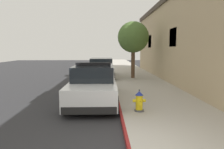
% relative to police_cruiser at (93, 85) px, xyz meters
% --- Properties ---
extents(ground_plane, '(28.93, 60.00, 0.20)m').
position_rel_police_cruiser_xyz_m(ground_plane, '(-3.20, 5.23, -0.84)').
color(ground_plane, '#2B2B2D').
extents(sidewalk_pavement, '(3.44, 60.00, 0.13)m').
position_rel_police_cruiser_xyz_m(sidewalk_pavement, '(2.80, 5.23, -0.68)').
color(sidewalk_pavement, '#ADA89E').
rests_on(sidewalk_pavement, ground).
extents(curb_painted_edge, '(0.08, 60.00, 0.13)m').
position_rel_police_cruiser_xyz_m(curb_painted_edge, '(1.04, 5.23, -0.68)').
color(curb_painted_edge, maroon).
rests_on(curb_painted_edge, ground).
extents(storefront_building, '(5.27, 24.09, 5.72)m').
position_rel_police_cruiser_xyz_m(storefront_building, '(7.03, 3.72, 2.13)').
color(storefront_building, tan).
rests_on(storefront_building, ground).
extents(police_cruiser, '(1.94, 4.84, 1.68)m').
position_rel_police_cruiser_xyz_m(police_cruiser, '(0.00, 0.00, 0.00)').
color(police_cruiser, white).
rests_on(police_cruiser, ground).
extents(parked_car_silver_ahead, '(1.94, 4.84, 1.56)m').
position_rel_police_cruiser_xyz_m(parked_car_silver_ahead, '(0.17, 7.39, -0.00)').
color(parked_car_silver_ahead, '#B2B5BA').
rests_on(parked_car_silver_ahead, ground).
extents(fire_hydrant, '(0.44, 0.40, 0.76)m').
position_rel_police_cruiser_xyz_m(fire_hydrant, '(1.67, -1.91, -0.26)').
color(fire_hydrant, '#4C4C51').
rests_on(fire_hydrant, sidewalk_pavement).
extents(street_tree, '(2.27, 2.27, 4.13)m').
position_rel_police_cruiser_xyz_m(street_tree, '(2.54, 6.67, 2.36)').
color(street_tree, brown).
rests_on(street_tree, sidewalk_pavement).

